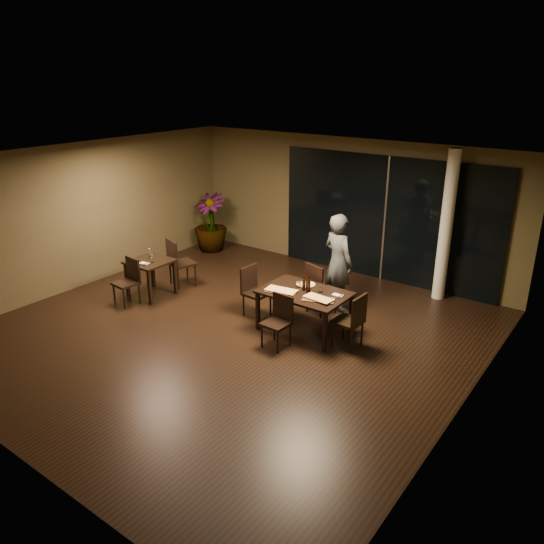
# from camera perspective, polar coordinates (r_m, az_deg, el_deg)

# --- Properties ---
(ground) EXTENTS (8.00, 8.00, 0.00)m
(ground) POSITION_cam_1_polar(r_m,az_deg,el_deg) (9.48, -4.35, -6.43)
(ground) COLOR black
(ground) RESTS_ON ground
(wall_back) EXTENTS (8.00, 0.10, 3.00)m
(wall_back) POSITION_cam_1_polar(r_m,az_deg,el_deg) (12.12, 8.06, 7.13)
(wall_back) COLOR #4C4428
(wall_back) RESTS_ON ground
(wall_left) EXTENTS (0.10, 8.00, 3.00)m
(wall_left) POSITION_cam_1_polar(r_m,az_deg,el_deg) (11.85, -19.72, 5.79)
(wall_left) COLOR #4C4428
(wall_left) RESTS_ON ground
(wall_right) EXTENTS (0.10, 8.00, 3.00)m
(wall_right) POSITION_cam_1_polar(r_m,az_deg,el_deg) (7.11, 21.08, -4.16)
(wall_right) COLOR #4C4428
(wall_right) RESTS_ON ground
(ceiling) EXTENTS (8.00, 8.00, 0.04)m
(ceiling) POSITION_cam_1_polar(r_m,az_deg,el_deg) (8.53, -4.91, 11.91)
(ceiling) COLOR silver
(ceiling) RESTS_ON wall_back
(window_panel) EXTENTS (5.00, 0.06, 2.70)m
(window_panel) POSITION_cam_1_polar(r_m,az_deg,el_deg) (11.65, 12.13, 5.55)
(window_panel) COLOR black
(window_panel) RESTS_ON ground
(column) EXTENTS (0.24, 0.24, 3.00)m
(column) POSITION_cam_1_polar(r_m,az_deg,el_deg) (10.85, 18.22, 4.66)
(column) COLOR white
(column) RESTS_ON ground
(main_table) EXTENTS (1.50, 1.00, 0.75)m
(main_table) POSITION_cam_1_polar(r_m,az_deg,el_deg) (9.22, 3.52, -2.56)
(main_table) COLOR black
(main_table) RESTS_ON ground
(side_table) EXTENTS (0.80, 0.80, 0.75)m
(side_table) POSITION_cam_1_polar(r_m,az_deg,el_deg) (11.00, -12.98, 0.59)
(side_table) COLOR black
(side_table) RESTS_ON ground
(chair_main_far) EXTENTS (0.57, 0.57, 1.00)m
(chair_main_far) POSITION_cam_1_polar(r_m,az_deg,el_deg) (9.94, 5.02, -1.54)
(chair_main_far) COLOR black
(chair_main_far) RESTS_ON ground
(chair_main_near) EXTENTS (0.43, 0.43, 0.88)m
(chair_main_near) POSITION_cam_1_polar(r_m,az_deg,el_deg) (8.82, 0.75, -4.98)
(chair_main_near) COLOR black
(chair_main_near) RESTS_ON ground
(chair_main_left) EXTENTS (0.47, 0.47, 0.95)m
(chair_main_left) POSITION_cam_1_polar(r_m,az_deg,el_deg) (9.90, -2.00, -1.76)
(chair_main_left) COLOR black
(chair_main_left) RESTS_ON ground
(chair_main_right) EXTENTS (0.46, 0.46, 0.95)m
(chair_main_right) POSITION_cam_1_polar(r_m,az_deg,el_deg) (8.82, 8.64, -4.96)
(chair_main_right) COLOR black
(chair_main_right) RESTS_ON ground
(chair_side_far) EXTENTS (0.62, 0.62, 1.05)m
(chair_side_far) POSITION_cam_1_polar(r_m,az_deg,el_deg) (11.36, -10.08, 1.26)
(chair_side_far) COLOR black
(chair_side_far) RESTS_ON ground
(chair_side_near) EXTENTS (0.47, 0.47, 0.92)m
(chair_side_near) POSITION_cam_1_polar(r_m,az_deg,el_deg) (10.77, -15.14, -0.68)
(chair_side_near) COLOR black
(chair_side_near) RESTS_ON ground
(diner) EXTENTS (0.74, 0.60, 1.89)m
(diner) POSITION_cam_1_polar(r_m,az_deg,el_deg) (10.08, 7.11, 1.04)
(diner) COLOR #313436
(diner) RESTS_ON ground
(potted_plant) EXTENTS (0.82, 0.82, 1.46)m
(potted_plant) POSITION_cam_1_polar(r_m,az_deg,el_deg) (13.56, -6.66, 5.31)
(potted_plant) COLOR #1D4D19
(potted_plant) RESTS_ON ground
(pizza_board_left) EXTENTS (0.60, 0.40, 0.01)m
(pizza_board_left) POSITION_cam_1_polar(r_m,az_deg,el_deg) (9.18, 1.00, -2.09)
(pizza_board_left) COLOR #4D3218
(pizza_board_left) RESTS_ON main_table
(pizza_board_right) EXTENTS (0.60, 0.44, 0.01)m
(pizza_board_right) POSITION_cam_1_polar(r_m,az_deg,el_deg) (8.89, 5.02, -2.96)
(pizza_board_right) COLOR #412914
(pizza_board_right) RESTS_ON main_table
(oblong_pizza_left) EXTENTS (0.56, 0.32, 0.02)m
(oblong_pizza_left) POSITION_cam_1_polar(r_m,az_deg,el_deg) (9.17, 1.00, -2.00)
(oblong_pizza_left) COLOR maroon
(oblong_pizza_left) RESTS_ON pizza_board_left
(oblong_pizza_right) EXTENTS (0.49, 0.26, 0.02)m
(oblong_pizza_right) POSITION_cam_1_polar(r_m,az_deg,el_deg) (8.88, 5.02, -2.86)
(oblong_pizza_right) COLOR #6A090C
(oblong_pizza_right) RESTS_ON pizza_board_right
(round_pizza) EXTENTS (0.31, 0.31, 0.01)m
(round_pizza) POSITION_cam_1_polar(r_m,az_deg,el_deg) (9.48, 3.72, -1.36)
(round_pizza) COLOR #AF3B13
(round_pizza) RESTS_ON main_table
(bottle_a) EXTENTS (0.06, 0.06, 0.28)m
(bottle_a) POSITION_cam_1_polar(r_m,az_deg,el_deg) (9.20, 3.44, -1.18)
(bottle_a) COLOR black
(bottle_a) RESTS_ON main_table
(bottle_b) EXTENTS (0.07, 0.07, 0.31)m
(bottle_b) POSITION_cam_1_polar(r_m,az_deg,el_deg) (9.13, 3.96, -1.26)
(bottle_b) COLOR black
(bottle_b) RESTS_ON main_table
(bottle_c) EXTENTS (0.07, 0.07, 0.32)m
(bottle_c) POSITION_cam_1_polar(r_m,az_deg,el_deg) (9.23, 3.87, -0.98)
(bottle_c) COLOR black
(bottle_c) RESTS_ON main_table
(tumbler_left) EXTENTS (0.08, 0.08, 0.10)m
(tumbler_left) POSITION_cam_1_polar(r_m,az_deg,el_deg) (9.38, 2.88, -1.33)
(tumbler_left) COLOR white
(tumbler_left) RESTS_ON main_table
(tumbler_right) EXTENTS (0.07, 0.07, 0.09)m
(tumbler_right) POSITION_cam_1_polar(r_m,az_deg,el_deg) (9.19, 5.22, -1.91)
(tumbler_right) COLOR white
(tumbler_right) RESTS_ON main_table
(napkin_near) EXTENTS (0.19, 0.12, 0.01)m
(napkin_near) POSITION_cam_1_polar(r_m,az_deg,el_deg) (8.90, 6.00, -2.98)
(napkin_near) COLOR silver
(napkin_near) RESTS_ON main_table
(napkin_far) EXTENTS (0.18, 0.11, 0.01)m
(napkin_far) POSITION_cam_1_polar(r_m,az_deg,el_deg) (9.09, 7.08, -2.50)
(napkin_far) COLOR silver
(napkin_far) RESTS_ON main_table
(wine_glass_a) EXTENTS (0.08, 0.08, 0.19)m
(wine_glass_a) POSITION_cam_1_polar(r_m,az_deg,el_deg) (11.08, -13.01, 1.95)
(wine_glass_a) COLOR white
(wine_glass_a) RESTS_ON side_table
(wine_glass_b) EXTENTS (0.08, 0.08, 0.17)m
(wine_glass_b) POSITION_cam_1_polar(r_m,az_deg,el_deg) (10.82, -12.80, 1.45)
(wine_glass_b) COLOR white
(wine_glass_b) RESTS_ON side_table
(side_napkin) EXTENTS (0.20, 0.14, 0.01)m
(side_napkin) POSITION_cam_1_polar(r_m,az_deg,el_deg) (10.80, -13.58, 0.92)
(side_napkin) COLOR white
(side_napkin) RESTS_ON side_table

